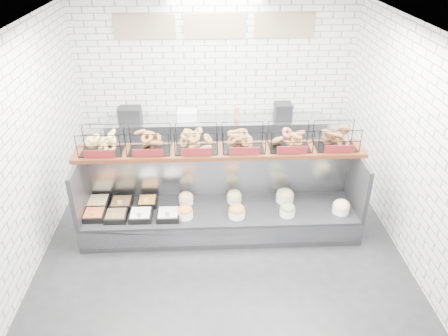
{
  "coord_description": "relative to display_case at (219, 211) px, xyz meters",
  "views": [
    {
      "loc": [
        -0.18,
        -4.96,
        4.07
      ],
      "look_at": [
        0.05,
        0.45,
        0.99
      ],
      "focal_mm": 35.0,
      "sensor_mm": 36.0,
      "label": 1
    }
  ],
  "objects": [
    {
      "name": "prep_counter",
      "position": [
        0.01,
        2.09,
        0.14
      ],
      "size": [
        4.0,
        0.6,
        1.2
      ],
      "color": "#93969B",
      "rests_on": "ground"
    },
    {
      "name": "room_shell",
      "position": [
        0.02,
        0.26,
        1.73
      ],
      "size": [
        5.02,
        5.51,
        3.01
      ],
      "color": "silver",
      "rests_on": "ground"
    },
    {
      "name": "bagel_shelf",
      "position": [
        0.02,
        0.18,
        1.06
      ],
      "size": [
        4.1,
        0.5,
        0.4
      ],
      "color": "#3B190C",
      "rests_on": "display_case"
    },
    {
      "name": "display_case",
      "position": [
        0.0,
        0.0,
        0.0
      ],
      "size": [
        4.0,
        0.9,
        1.2
      ],
      "color": "black",
      "rests_on": "ground"
    },
    {
      "name": "ground",
      "position": [
        0.02,
        -0.34,
        -0.33
      ],
      "size": [
        5.5,
        5.5,
        0.0
      ],
      "primitive_type": "plane",
      "color": "black",
      "rests_on": "ground"
    }
  ]
}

